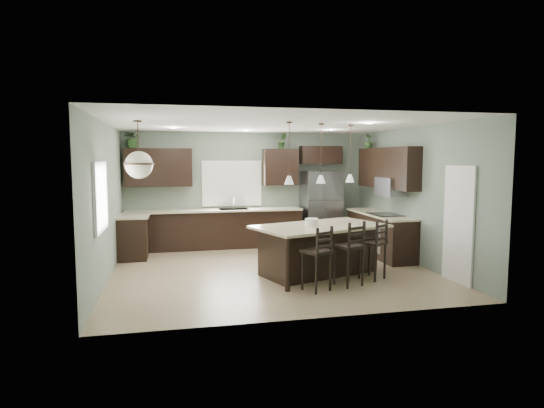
{
  "coord_description": "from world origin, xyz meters",
  "views": [
    {
      "loc": [
        -1.87,
        -8.44,
        2.15
      ],
      "look_at": [
        0.1,
        0.4,
        1.25
      ],
      "focal_mm": 30.0,
      "sensor_mm": 36.0,
      "label": 1
    }
  ],
  "objects_px": {
    "plant_back_left": "(133,138)",
    "bar_stool_center": "(349,253)",
    "bar_stool_right": "(372,249)",
    "kitchen_island": "(320,250)",
    "serving_dish": "(312,222)",
    "refrigerator": "(321,208)",
    "bar_stool_left": "(316,258)"
  },
  "relations": [
    {
      "from": "kitchen_island",
      "to": "serving_dish",
      "type": "bearing_deg",
      "value": -180.0
    },
    {
      "from": "bar_stool_left",
      "to": "bar_stool_right",
      "type": "height_order",
      "value": "bar_stool_right"
    },
    {
      "from": "bar_stool_left",
      "to": "bar_stool_right",
      "type": "xyz_separation_m",
      "value": [
        1.21,
        0.48,
        0.0
      ]
    },
    {
      "from": "serving_dish",
      "to": "plant_back_left",
      "type": "height_order",
      "value": "plant_back_left"
    },
    {
      "from": "bar_stool_right",
      "to": "plant_back_left",
      "type": "bearing_deg",
      "value": 107.24
    },
    {
      "from": "bar_stool_left",
      "to": "bar_stool_center",
      "type": "distance_m",
      "value": 0.65
    },
    {
      "from": "serving_dish",
      "to": "bar_stool_right",
      "type": "distance_m",
      "value": 1.19
    },
    {
      "from": "plant_back_left",
      "to": "bar_stool_center",
      "type": "bearing_deg",
      "value": -46.04
    },
    {
      "from": "refrigerator",
      "to": "bar_stool_right",
      "type": "bearing_deg",
      "value": -92.86
    },
    {
      "from": "serving_dish",
      "to": "refrigerator",
      "type": "bearing_deg",
      "value": 68.15
    },
    {
      "from": "kitchen_island",
      "to": "bar_stool_center",
      "type": "bearing_deg",
      "value": -93.73
    },
    {
      "from": "bar_stool_right",
      "to": "plant_back_left",
      "type": "distance_m",
      "value": 5.99
    },
    {
      "from": "bar_stool_left",
      "to": "serving_dish",
      "type": "bearing_deg",
      "value": 51.07
    },
    {
      "from": "serving_dish",
      "to": "bar_stool_left",
      "type": "height_order",
      "value": "bar_stool_left"
    },
    {
      "from": "bar_stool_center",
      "to": "bar_stool_right",
      "type": "distance_m",
      "value": 0.65
    },
    {
      "from": "refrigerator",
      "to": "bar_stool_center",
      "type": "bearing_deg",
      "value": -101.51
    },
    {
      "from": "serving_dish",
      "to": "bar_stool_right",
      "type": "bearing_deg",
      "value": -25.07
    },
    {
      "from": "serving_dish",
      "to": "bar_stool_right",
      "type": "xyz_separation_m",
      "value": [
        0.99,
        -0.46,
        -0.45
      ]
    },
    {
      "from": "serving_dish",
      "to": "kitchen_island",
      "type": "bearing_deg",
      "value": 18.83
    },
    {
      "from": "kitchen_island",
      "to": "bar_stool_center",
      "type": "height_order",
      "value": "bar_stool_center"
    },
    {
      "from": "refrigerator",
      "to": "bar_stool_center",
      "type": "xyz_separation_m",
      "value": [
        -0.75,
        -3.67,
        -0.37
      ]
    },
    {
      "from": "kitchen_island",
      "to": "plant_back_left",
      "type": "xyz_separation_m",
      "value": [
        -3.52,
        3.05,
        2.17
      ]
    },
    {
      "from": "refrigerator",
      "to": "bar_stool_left",
      "type": "xyz_separation_m",
      "value": [
        -1.37,
        -3.84,
        -0.39
      ]
    },
    {
      "from": "bar_stool_left",
      "to": "plant_back_left",
      "type": "relative_size",
      "value": 2.34
    },
    {
      "from": "serving_dish",
      "to": "bar_stool_center",
      "type": "relative_size",
      "value": 0.21
    },
    {
      "from": "bar_stool_right",
      "to": "plant_back_left",
      "type": "height_order",
      "value": "plant_back_left"
    },
    {
      "from": "bar_stool_left",
      "to": "bar_stool_right",
      "type": "relative_size",
      "value": 1.0
    },
    {
      "from": "bar_stool_center",
      "to": "bar_stool_right",
      "type": "relative_size",
      "value": 1.03
    },
    {
      "from": "plant_back_left",
      "to": "serving_dish",
      "type": "bearing_deg",
      "value": -43.08
    },
    {
      "from": "bar_stool_center",
      "to": "plant_back_left",
      "type": "relative_size",
      "value": 2.43
    },
    {
      "from": "kitchen_island",
      "to": "serving_dish",
      "type": "height_order",
      "value": "serving_dish"
    },
    {
      "from": "refrigerator",
      "to": "bar_stool_center",
      "type": "height_order",
      "value": "refrigerator"
    }
  ]
}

